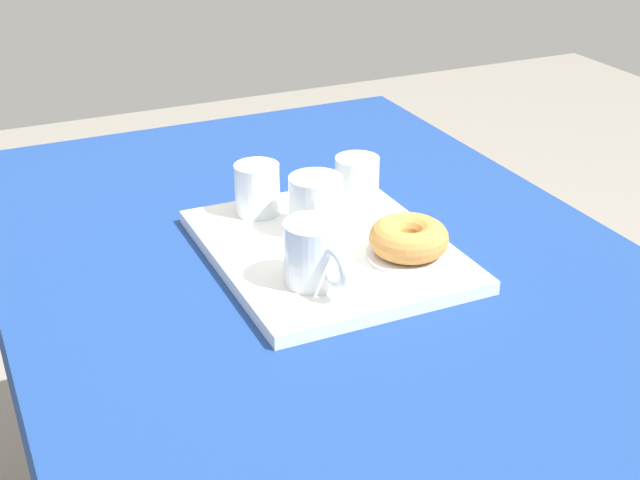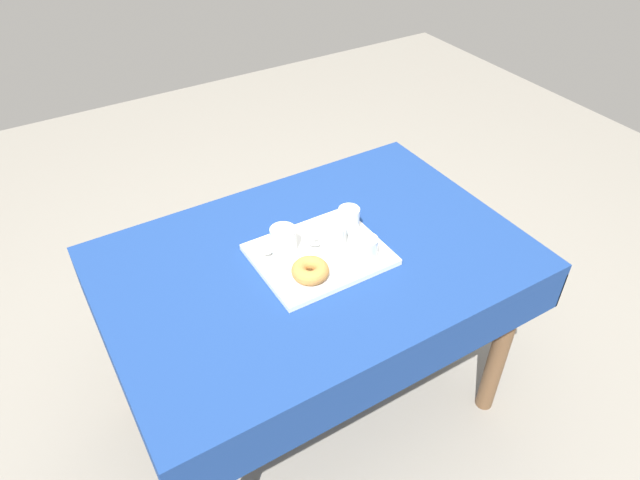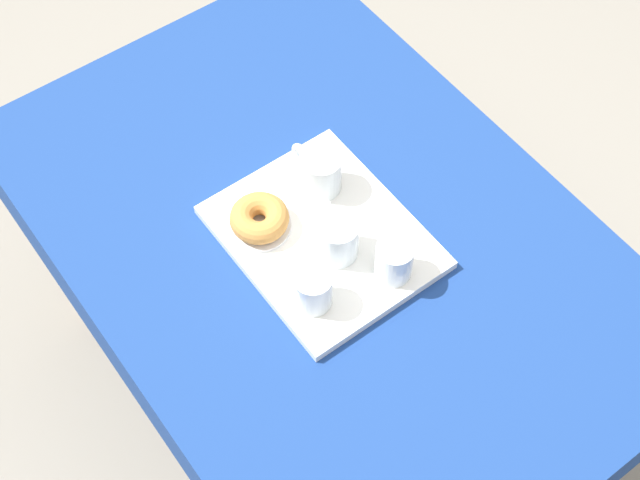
% 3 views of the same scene
% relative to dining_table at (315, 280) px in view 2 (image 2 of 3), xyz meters
% --- Properties ---
extents(ground_plane, '(6.00, 6.00, 0.00)m').
position_rel_dining_table_xyz_m(ground_plane, '(0.00, 0.00, -0.65)').
color(ground_plane, gray).
extents(dining_table, '(1.29, 0.88, 0.75)m').
position_rel_dining_table_xyz_m(dining_table, '(0.00, 0.00, 0.00)').
color(dining_table, navy).
rests_on(dining_table, ground).
extents(serving_tray, '(0.39, 0.32, 0.02)m').
position_rel_dining_table_xyz_m(serving_tray, '(0.01, -0.01, 0.11)').
color(serving_tray, white).
rests_on(serving_tray, dining_table).
extents(tea_mug_left, '(0.12, 0.08, 0.08)m').
position_rel_dining_table_xyz_m(tea_mug_left, '(0.05, -0.01, 0.16)').
color(tea_mug_left, white).
rests_on(tea_mug_left, serving_tray).
extents(tea_mug_right, '(0.12, 0.08, 0.08)m').
position_rel_dining_table_xyz_m(tea_mug_right, '(-0.08, 0.05, 0.16)').
color(tea_mug_right, white).
rests_on(tea_mug_right, serving_tray).
extents(water_glass_near, '(0.07, 0.07, 0.08)m').
position_rel_dining_table_xyz_m(water_glass_near, '(0.11, -0.11, 0.15)').
color(water_glass_near, white).
rests_on(water_glass_near, serving_tray).
extents(water_glass_far, '(0.07, 0.07, 0.08)m').
position_rel_dining_table_xyz_m(water_glass_far, '(0.15, 0.04, 0.15)').
color(water_glass_far, white).
rests_on(water_glass_far, serving_tray).
extents(donut_plate_left, '(0.12, 0.12, 0.01)m').
position_rel_dining_table_xyz_m(donut_plate_left, '(-0.07, -0.09, 0.12)').
color(donut_plate_left, silver).
rests_on(donut_plate_left, serving_tray).
extents(sugar_donut_left, '(0.11, 0.11, 0.04)m').
position_rel_dining_table_xyz_m(sugar_donut_left, '(-0.07, -0.09, 0.15)').
color(sugar_donut_left, '#BC7F3D').
rests_on(sugar_donut_left, donut_plate_left).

